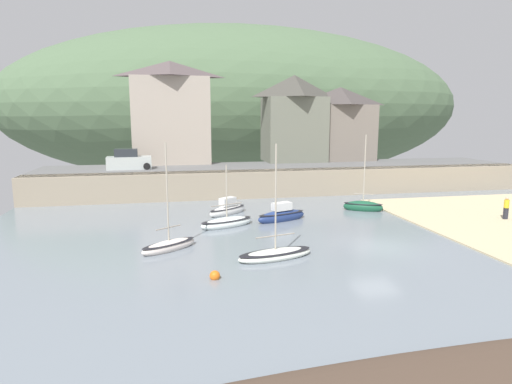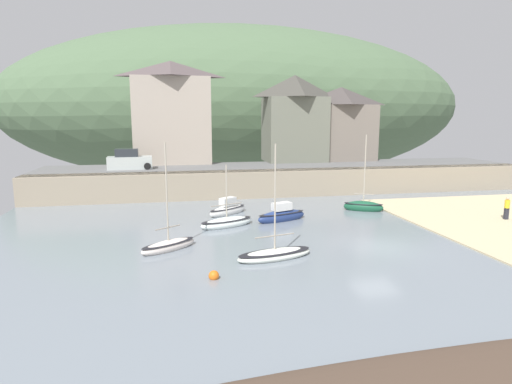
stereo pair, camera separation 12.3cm
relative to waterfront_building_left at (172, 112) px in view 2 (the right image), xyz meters
The scene contains 14 objects.
quay_seawall 14.97m from the waterfront_building_left, 34.73° to the right, with size 48.00×9.40×2.40m.
hillside_backdrop 32.27m from the waterfront_building_left, 68.51° to the left, with size 80.00×44.00×26.40m.
waterfront_building_left is the anchor object (origin of this frame).
waterfront_building_centre 13.45m from the waterfront_building_left, ahead, with size 6.84×5.36×9.45m.
waterfront_building_right 18.89m from the waterfront_building_left, ahead, with size 7.77×4.65×8.22m.
sailboat_white_hull 17.34m from the waterfront_building_left, 75.65° to the right, with size 3.45×2.92×1.48m.
sailboat_far_left 20.61m from the waterfront_building_left, 80.02° to the right, with size 4.07×2.70×4.36m.
rowboat_small_beached 24.70m from the waterfront_building_left, 91.28° to the right, with size 3.41×2.81×6.11m.
sailboat_blue_trim 20.83m from the waterfront_building_left, 67.73° to the right, with size 4.03×2.33×1.54m.
sailboat_nearest_shore 27.61m from the waterfront_building_left, 79.32° to the right, with size 4.40×2.30×6.12m.
fishing_boat_green 22.84m from the waterfront_building_left, 47.54° to the right, with size 3.21×2.39×6.19m.
parked_car_near_slipway 7.65m from the waterfront_building_left, 132.69° to the right, with size 4.17×1.89×1.95m.
person_on_slipway 32.00m from the waterfront_building_left, 42.43° to the right, with size 0.34×0.34×1.62m.
mooring_buoy 29.45m from the waterfront_building_left, 86.96° to the right, with size 0.48×0.48×0.48m.
Camera 2 is at (-11.34, -22.10, 7.28)m, focal length 30.50 mm.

